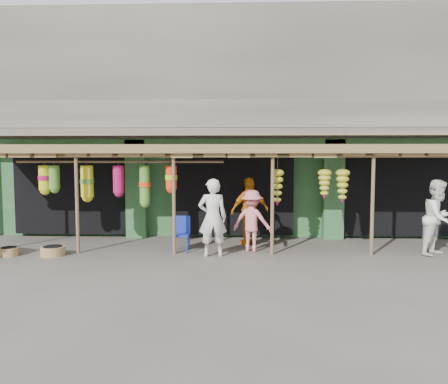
{
  "coord_description": "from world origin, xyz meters",
  "views": [
    {
      "loc": [
        0.18,
        -11.18,
        2.47
      ],
      "look_at": [
        -0.27,
        1.0,
        1.5
      ],
      "focal_mm": 35.0,
      "sensor_mm": 36.0,
      "label": 1
    }
  ],
  "objects_px": {
    "person_right": "(438,218)",
    "person_shopper": "(252,221)",
    "person_front": "(213,218)",
    "blue_chair": "(181,231)",
    "person_vendor": "(250,211)"
  },
  "relations": [
    {
      "from": "person_shopper",
      "to": "blue_chair",
      "type": "bearing_deg",
      "value": 19.89
    },
    {
      "from": "person_right",
      "to": "person_front",
      "type": "bearing_deg",
      "value": 141.99
    },
    {
      "from": "person_right",
      "to": "person_shopper",
      "type": "distance_m",
      "value": 4.67
    },
    {
      "from": "person_front",
      "to": "person_shopper",
      "type": "height_order",
      "value": "person_front"
    },
    {
      "from": "person_front",
      "to": "person_shopper",
      "type": "bearing_deg",
      "value": -154.31
    },
    {
      "from": "person_vendor",
      "to": "person_shopper",
      "type": "bearing_deg",
      "value": 71.39
    },
    {
      "from": "blue_chair",
      "to": "person_vendor",
      "type": "relative_size",
      "value": 0.48
    },
    {
      "from": "blue_chair",
      "to": "person_shopper",
      "type": "xyz_separation_m",
      "value": [
        1.87,
        -0.01,
        0.3
      ]
    },
    {
      "from": "person_front",
      "to": "person_shopper",
      "type": "relative_size",
      "value": 1.2
    },
    {
      "from": "blue_chair",
      "to": "person_right",
      "type": "distance_m",
      "value": 6.55
    },
    {
      "from": "blue_chair",
      "to": "person_right",
      "type": "xyz_separation_m",
      "value": [
        6.53,
        -0.32,
        0.44
      ]
    },
    {
      "from": "blue_chair",
      "to": "person_front",
      "type": "height_order",
      "value": "person_front"
    },
    {
      "from": "person_front",
      "to": "person_shopper",
      "type": "distance_m",
      "value": 1.19
    },
    {
      "from": "person_front",
      "to": "person_right",
      "type": "height_order",
      "value": "person_front"
    },
    {
      "from": "blue_chair",
      "to": "person_front",
      "type": "relative_size",
      "value": 0.47
    }
  ]
}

